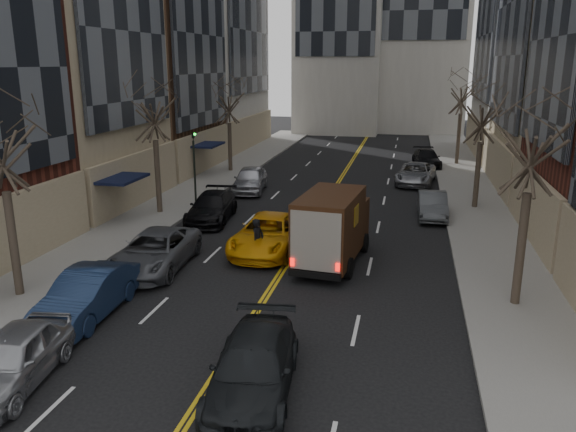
% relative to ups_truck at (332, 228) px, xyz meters
% --- Properties ---
extents(sidewalk_left, '(4.00, 66.00, 0.15)m').
position_rel_ups_truck_xyz_m(sidewalk_left, '(-10.87, 12.94, -1.51)').
color(sidewalk_left, slate).
rests_on(sidewalk_left, ground).
extents(sidewalk_right, '(4.00, 66.00, 0.15)m').
position_rel_ups_truck_xyz_m(sidewalk_right, '(7.13, 12.94, -1.51)').
color(sidewalk_right, slate).
rests_on(sidewalk_right, ground).
extents(tree_lf_mid, '(3.20, 3.20, 8.91)m').
position_rel_ups_truck_xyz_m(tree_lf_mid, '(-10.67, 5.94, 5.01)').
color(tree_lf_mid, '#382D23').
rests_on(tree_lf_mid, sidewalk_left).
extents(tree_lf_far, '(3.20, 3.20, 8.12)m').
position_rel_ups_truck_xyz_m(tree_lf_far, '(-10.67, 18.94, 4.44)').
color(tree_lf_far, '#382D23').
rests_on(tree_lf_far, sidewalk_left).
extents(tree_rt_near, '(3.20, 3.20, 8.71)m').
position_rel_ups_truck_xyz_m(tree_rt_near, '(6.93, -3.06, 4.87)').
color(tree_rt_near, '#382D23').
rests_on(tree_rt_near, sidewalk_right).
extents(tree_rt_mid, '(3.20, 3.20, 8.32)m').
position_rel_ups_truck_xyz_m(tree_rt_mid, '(6.93, 10.94, 4.58)').
color(tree_rt_mid, '#382D23').
rests_on(tree_rt_mid, sidewalk_right).
extents(tree_rt_far, '(3.20, 3.20, 9.11)m').
position_rel_ups_truck_xyz_m(tree_rt_far, '(6.93, 25.94, 5.16)').
color(tree_rt_far, '#382D23').
rests_on(tree_rt_far, sidewalk_right).
extents(traffic_signal, '(0.29, 0.26, 4.70)m').
position_rel_ups_truck_xyz_m(traffic_signal, '(-9.26, 7.94, 1.23)').
color(traffic_signal, black).
rests_on(traffic_signal, sidewalk_left).
extents(ups_truck, '(2.79, 5.92, 3.14)m').
position_rel_ups_truck_xyz_m(ups_truck, '(0.00, 0.00, 0.00)').
color(ups_truck, black).
rests_on(ups_truck, ground).
extents(observer_sedan, '(2.58, 5.24, 1.47)m').
position_rel_ups_truck_xyz_m(observer_sedan, '(-0.62, -10.22, -0.85)').
color(observer_sedan, black).
rests_on(observer_sedan, ground).
extents(taxi, '(2.84, 5.86, 1.61)m').
position_rel_ups_truck_xyz_m(taxi, '(-3.04, 1.02, -0.78)').
color(taxi, orange).
rests_on(taxi, ground).
extents(pedestrian, '(0.63, 0.80, 1.91)m').
position_rel_ups_truck_xyz_m(pedestrian, '(-3.14, -0.49, -0.63)').
color(pedestrian, black).
rests_on(pedestrian, ground).
extents(parked_lf_a, '(2.38, 4.65, 1.52)m').
position_rel_ups_truck_xyz_m(parked_lf_a, '(-6.97, -11.13, -0.83)').
color(parked_lf_a, '#A3A6AB').
rests_on(parked_lf_a, ground).
extents(parked_lf_b, '(1.85, 4.88, 1.59)m').
position_rel_ups_truck_xyz_m(parked_lf_b, '(-7.33, -6.95, -0.79)').
color(parked_lf_b, '#12203B').
rests_on(parked_lf_b, ground).
extents(parked_lf_c, '(2.87, 5.70, 1.55)m').
position_rel_ups_truck_xyz_m(parked_lf_c, '(-7.10, -2.24, -0.81)').
color(parked_lf_c, '#4D4F55').
rests_on(parked_lf_c, ground).
extents(parked_lf_d, '(2.62, 5.36, 1.50)m').
position_rel_ups_truck_xyz_m(parked_lf_d, '(-7.31, 5.29, -0.83)').
color(parked_lf_d, black).
rests_on(parked_lf_d, ground).
extents(parked_lf_e, '(2.53, 5.05, 1.65)m').
position_rel_ups_truck_xyz_m(parked_lf_e, '(-7.25, 12.62, -0.76)').
color(parked_lf_e, '#B7B8C0').
rests_on(parked_lf_e, ground).
extents(parked_rt_a, '(1.61, 4.33, 1.41)m').
position_rel_ups_truck_xyz_m(parked_rt_a, '(4.41, 8.47, -0.88)').
color(parked_rt_a, '#43474A').
rests_on(parked_rt_a, ground).
extents(parked_rt_b, '(3.06, 5.55, 1.47)m').
position_rel_ups_truck_xyz_m(parked_rt_b, '(3.53, 17.47, -0.85)').
color(parked_rt_b, '#97999E').
rests_on(parked_rt_b, ground).
extents(parked_rt_c, '(2.54, 5.08, 1.42)m').
position_rel_ups_truck_xyz_m(parked_rt_c, '(4.43, 24.49, -0.87)').
color(parked_rt_c, black).
rests_on(parked_rt_c, ground).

